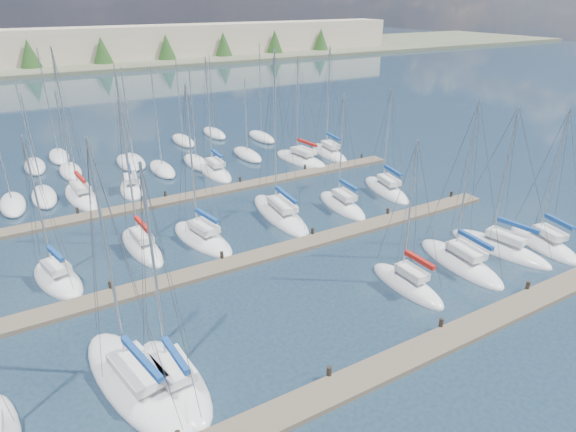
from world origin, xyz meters
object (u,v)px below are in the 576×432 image
sailboat_m (386,190)px  sailboat_p (215,171)px  sailboat_h (58,279)px  sailboat_c (173,381)px  sailboat_f (499,248)px  sailboat_g (544,244)px  sailboat_r (329,153)px  sailboat_d (407,285)px  sailboat_n (81,196)px  sailboat_l (342,205)px  sailboat_j (202,238)px  sailboat_q (301,160)px  sailboat_e (460,262)px  sailboat_o (132,188)px  sailboat_k (280,214)px  sailboat_b (136,382)px  sailboat_i (142,246)px

sailboat_m → sailboat_p: bearing=143.5°
sailboat_h → sailboat_c: bearing=-87.7°
sailboat_m → sailboat_f: sailboat_f is taller
sailboat_g → sailboat_h: bearing=169.0°
sailboat_r → sailboat_d: (-12.53, -27.55, 0.00)m
sailboat_n → sailboat_l: (20.83, -14.56, -0.02)m
sailboat_r → sailboat_j: bearing=-140.4°
sailboat_q → sailboat_c: 37.20m
sailboat_l → sailboat_e: bearing=-79.7°
sailboat_g → sailboat_o: bearing=142.2°
sailboat_k → sailboat_l: size_ratio=1.34×
sailboat_f → sailboat_j: (-19.45, 13.20, -0.00)m
sailboat_j → sailboat_o: bearing=88.3°
sailboat_b → sailboat_g: sailboat_b is taller
sailboat_e → sailboat_g: sailboat_e is taller
sailboat_d → sailboat_l: (4.23, 13.35, -0.01)m
sailboat_g → sailboat_p: (-15.95, 29.23, -0.00)m
sailboat_f → sailboat_h: (-30.37, 12.39, -0.00)m
sailboat_n → sailboat_i: sailboat_n is taller
sailboat_p → sailboat_j: 16.32m
sailboat_e → sailboat_k: bearing=121.7°
sailboat_m → sailboat_l: sailboat_l is taller
sailboat_i → sailboat_d: 20.32m
sailboat_q → sailboat_k: bearing=-135.1°
sailboat_k → sailboat_b: 21.78m
sailboat_r → sailboat_q: size_ratio=1.06×
sailboat_d → sailboat_c: (-16.60, -0.74, -0.01)m
sailboat_o → sailboat_b: (-6.52, -27.58, -0.03)m
sailboat_l → sailboat_j: bearing=-176.1°
sailboat_n → sailboat_g: sailboat_n is taller
sailboat_p → sailboat_c: sailboat_p is taller
sailboat_i → sailboat_j: bearing=-16.7°
sailboat_c → sailboat_o: bearing=76.2°
sailboat_r → sailboat_j: (-22.10, -14.02, -0.01)m
sailboat_n → sailboat_j: (7.03, -14.37, -0.01)m
sailboat_l → sailboat_c: (-20.83, -14.09, 0.00)m
sailboat_m → sailboat_g: sailboat_g is taller
sailboat_n → sailboat_c: size_ratio=1.19×
sailboat_o → sailboat_f: size_ratio=1.04×
sailboat_n → sailboat_b: (-1.66, -27.73, -0.03)m
sailboat_m → sailboat_n: sailboat_n is taller
sailboat_b → sailboat_o: bearing=65.1°
sailboat_k → sailboat_d: sailboat_k is taller
sailboat_f → sailboat_j: bearing=135.8°
sailboat_b → sailboat_l: bearing=18.7°
sailboat_j → sailboat_n: bearing=105.7°
sailboat_r → sailboat_p: (-15.00, 0.68, -0.00)m
sailboat_q → sailboat_f: size_ratio=1.07×
sailboat_n → sailboat_d: (16.60, -27.90, -0.00)m
sailboat_o → sailboat_j: bearing=-70.9°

